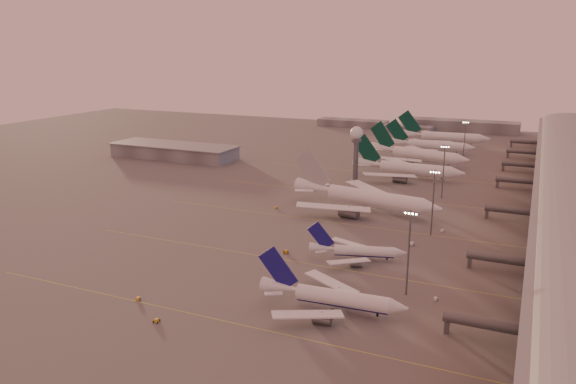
% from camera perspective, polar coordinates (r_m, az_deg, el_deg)
% --- Properties ---
extents(ground, '(700.00, 700.00, 0.00)m').
position_cam_1_polar(ground, '(185.18, -6.02, -7.20)').
color(ground, '#5D5A5A').
rests_on(ground, ground).
extents(taxiway_markings, '(180.00, 185.25, 0.02)m').
position_cam_1_polar(taxiway_markings, '(222.88, 8.00, -3.43)').
color(taxiway_markings, gold).
rests_on(taxiway_markings, ground).
extents(hangar, '(82.00, 27.00, 8.50)m').
position_cam_1_polar(hangar, '(360.73, -11.49, 4.11)').
color(hangar, slate).
rests_on(hangar, ground).
extents(radar_tower, '(6.40, 6.40, 31.10)m').
position_cam_1_polar(radar_tower, '(284.50, 6.94, 4.91)').
color(radar_tower, '#595B61').
rests_on(radar_tower, ground).
extents(mast_a, '(3.60, 0.56, 25.00)m').
position_cam_1_polar(mast_a, '(160.71, 12.16, -5.69)').
color(mast_a, '#595B61').
rests_on(mast_a, ground).
extents(mast_b, '(3.60, 0.56, 25.00)m').
position_cam_1_polar(mast_b, '(212.90, 14.53, -0.77)').
color(mast_b, '#595B61').
rests_on(mast_b, ground).
extents(mast_c, '(3.60, 0.56, 25.00)m').
position_cam_1_polar(mast_c, '(266.54, 15.52, 2.24)').
color(mast_c, '#595B61').
rests_on(mast_c, ground).
extents(mast_d, '(3.60, 0.56, 25.00)m').
position_cam_1_polar(mast_d, '(354.62, 17.49, 5.09)').
color(mast_d, '#595B61').
rests_on(mast_d, ground).
extents(distant_horizon, '(165.00, 37.50, 9.00)m').
position_cam_1_polar(distant_horizon, '(485.12, 13.90, 6.59)').
color(distant_horizon, slate).
rests_on(distant_horizon, ground).
extents(narrowbody_near, '(41.41, 33.00, 16.17)m').
position_cam_1_polar(narrowbody_near, '(152.32, 4.48, -10.84)').
color(narrowbody_near, white).
rests_on(narrowbody_near, ground).
extents(narrowbody_mid, '(31.86, 25.07, 12.76)m').
position_cam_1_polar(narrowbody_mid, '(187.37, 7.05, -6.12)').
color(narrowbody_mid, white).
rests_on(narrowbody_mid, ground).
extents(widebody_white, '(68.57, 54.52, 24.26)m').
position_cam_1_polar(widebody_white, '(242.17, 7.84, -0.91)').
color(widebody_white, white).
rests_on(widebody_white, ground).
extents(greentail_a, '(61.00, 49.19, 22.15)m').
position_cam_1_polar(greentail_a, '(305.23, 12.06, 2.10)').
color(greentail_a, white).
rests_on(greentail_a, ground).
extents(greentail_b, '(63.41, 50.57, 23.50)m').
position_cam_1_polar(greentail_b, '(345.09, 13.07, 3.52)').
color(greentail_b, white).
rests_on(greentail_b, ground).
extents(greentail_c, '(58.68, 47.43, 21.33)m').
position_cam_1_polar(greentail_c, '(381.67, 14.21, 4.44)').
color(greentail_c, white).
rests_on(greentail_c, ground).
extents(greentail_d, '(64.81, 52.28, 23.53)m').
position_cam_1_polar(greentail_d, '(415.97, 15.52, 5.23)').
color(greentail_d, white).
rests_on(greentail_d, ground).
extents(gsv_truck_a, '(5.19, 2.10, 2.07)m').
position_cam_1_polar(gsv_truck_a, '(163.59, -14.87, -10.30)').
color(gsv_truck_a, gold).
rests_on(gsv_truck_a, ground).
extents(gsv_tug_near, '(2.40, 3.50, 0.93)m').
position_cam_1_polar(gsv_tug_near, '(151.07, -13.21, -12.62)').
color(gsv_tug_near, gold).
rests_on(gsv_tug_near, ground).
extents(gsv_catering_a, '(4.39, 2.30, 3.49)m').
position_cam_1_polar(gsv_catering_a, '(163.47, 14.85, -10.05)').
color(gsv_catering_a, white).
rests_on(gsv_catering_a, ground).
extents(gsv_tug_mid, '(3.73, 4.38, 1.08)m').
position_cam_1_polar(gsv_tug_mid, '(192.16, -0.21, -6.11)').
color(gsv_tug_mid, gold).
rests_on(gsv_tug_mid, ground).
extents(gsv_truck_b, '(6.33, 2.53, 2.53)m').
position_cam_1_polar(gsv_truck_b, '(203.74, 12.63, -5.03)').
color(gsv_truck_b, white).
rests_on(gsv_truck_b, ground).
extents(gsv_truck_c, '(4.19, 4.88, 1.93)m').
position_cam_1_polar(gsv_truck_c, '(243.51, -1.13, -1.47)').
color(gsv_truck_c, gold).
rests_on(gsv_truck_c, ground).
extents(gsv_catering_b, '(5.44, 3.15, 4.20)m').
position_cam_1_polar(gsv_catering_b, '(220.69, 15.48, -3.45)').
color(gsv_catering_b, white).
rests_on(gsv_catering_b, ground).
extents(gsv_tug_far, '(3.75, 3.89, 0.97)m').
position_cam_1_polar(gsv_tug_far, '(264.18, 6.79, -0.39)').
color(gsv_tug_far, white).
rests_on(gsv_tug_far, ground).
extents(gsv_truck_d, '(2.37, 4.98, 1.93)m').
position_cam_1_polar(gsv_truck_d, '(305.26, 2.02, 1.86)').
color(gsv_truck_d, '#505355').
rests_on(gsv_truck_d, ground).
extents(gsv_tug_hangar, '(3.26, 2.20, 0.87)m').
position_cam_1_polar(gsv_tug_hangar, '(316.15, 14.01, 1.77)').
color(gsv_tug_hangar, gold).
rests_on(gsv_tug_hangar, ground).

